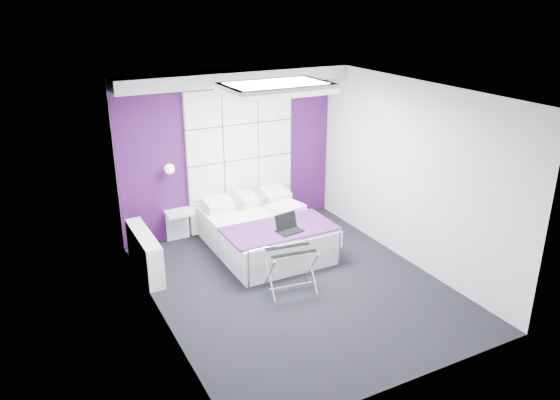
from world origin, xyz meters
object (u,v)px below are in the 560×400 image
laptop (288,227)px  bed (265,232)px  luggage_rack (291,270)px  radiator (145,253)px  wall_lamp (169,168)px  nightstand (179,213)px

laptop → bed: bearing=87.9°
luggage_rack → radiator: bearing=146.6°
wall_lamp → bed: 1.73m
radiator → nightstand: (0.74, 0.72, 0.20)m
bed → luggage_rack: 1.28m
wall_lamp → radiator: wall_lamp is taller
bed → wall_lamp: bearing=143.1°
radiator → bed: (1.80, -0.11, -0.02)m
radiator → laptop: 2.02m
wall_lamp → bed: (1.16, -0.87, -0.94)m
radiator → luggage_rack: radiator is taller
wall_lamp → bed: wall_lamp is taller
bed → luggage_rack: size_ratio=3.16×
wall_lamp → luggage_rack: size_ratio=0.25×
wall_lamp → laptop: size_ratio=0.43×
wall_lamp → luggage_rack: wall_lamp is taller
wall_lamp → bed: bearing=-36.9°
nightstand → luggage_rack: 2.25m
radiator → bed: bearing=-3.6°
nightstand → luggage_rack: bearing=-68.6°
luggage_rack → laptop: bearing=72.3°
wall_lamp → radiator: bearing=-130.1°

